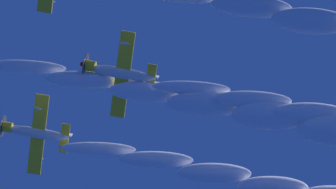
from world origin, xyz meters
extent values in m
ellipsoid|color=silver|center=(-3.46, -4.68, 73.47)|extent=(0.90, 0.93, 0.51)
ellipsoid|color=silver|center=(7.33, 5.94, 71.40)|extent=(5.90, 6.30, 2.29)
cylinder|color=yellow|center=(5.05, 8.32, 71.83)|extent=(1.79, 1.63, 1.56)
cone|color=red|center=(4.56, 8.83, 71.92)|extent=(1.05, 0.99, 0.78)
cylinder|color=#3F3F47|center=(4.67, 8.71, 71.90)|extent=(2.55, 1.99, 3.18)
cube|color=yellow|center=(7.50, 5.84, 71.20)|extent=(7.32, 7.18, 3.30)
ellipsoid|color=silver|center=(4.30, 3.03, 69.76)|extent=(0.91, 0.94, 0.45)
ellipsoid|color=silver|center=(10.71, 8.66, 72.64)|extent=(0.91, 0.94, 0.45)
cube|color=yellow|center=(9.50, 3.65, 71.04)|extent=(2.92, 2.90, 1.28)
cube|color=silver|center=(9.47, 3.43, 71.54)|extent=(1.26, 1.13, 1.32)
ellipsoid|color=#1E232D|center=(7.04, 6.04, 71.87)|extent=(1.82, 1.81, 1.11)
ellipsoid|color=silver|center=(6.22, -6.77, 70.20)|extent=(5.79, 6.25, 2.77)
cylinder|color=yellow|center=(3.97, -4.42, 70.87)|extent=(1.81, 1.55, 1.60)
cone|color=red|center=(3.49, -3.92, 71.02)|extent=(1.05, 0.96, 0.81)
cylinder|color=#3F3F47|center=(3.60, -4.04, 70.98)|extent=(2.63, 1.82, 3.10)
cube|color=yellow|center=(6.39, -6.86, 69.99)|extent=(7.36, 7.23, 3.14)
ellipsoid|color=silver|center=(3.10, -9.65, 68.69)|extent=(0.90, 0.92, 0.51)
ellipsoid|color=silver|center=(9.68, -4.08, 71.28)|extent=(0.90, 0.92, 0.51)
cube|color=yellow|center=(8.37, -9.03, 69.61)|extent=(2.92, 2.91, 1.26)
cube|color=silver|center=(8.38, -9.27, 70.10)|extent=(1.27, 1.05, 1.40)
ellipsoid|color=#1E232D|center=(5.97, -6.69, 70.69)|extent=(1.81, 1.77, 1.20)
ellipsoid|color=white|center=(0.30, 1.40, 71.36)|extent=(6.96, 7.17, 2.81)
ellipsoid|color=white|center=(4.69, -3.11, 70.33)|extent=(7.28, 7.48, 3.18)
ellipsoid|color=white|center=(9.33, -8.08, 69.39)|extent=(7.60, 7.79, 3.56)
ellipsoid|color=white|center=(13.43, -12.52, 68.17)|extent=(7.92, 8.09, 3.93)
ellipsoid|color=white|center=(17.88, -17.51, 67.15)|extent=(8.23, 8.40, 4.31)
ellipsoid|color=white|center=(22.61, -22.25, 66.16)|extent=(8.55, 8.71, 4.68)
ellipsoid|color=white|center=(7.30, -22.11, 69.15)|extent=(7.60, 7.79, 3.56)
ellipsoid|color=white|center=(11.48, -26.25, 67.99)|extent=(7.92, 8.09, 3.93)
ellipsoid|color=white|center=(12.30, 0.96, 70.05)|extent=(6.96, 7.17, 2.81)
ellipsoid|color=white|center=(16.60, -3.86, 69.01)|extent=(7.28, 7.48, 3.18)
ellipsoid|color=white|center=(21.20, -8.48, 68.00)|extent=(7.60, 7.79, 3.56)
ellipsoid|color=white|center=(25.87, -12.89, 67.00)|extent=(7.92, 8.09, 3.93)
ellipsoid|color=white|center=(11.41, -12.14, 69.06)|extent=(6.96, 7.17, 2.81)
ellipsoid|color=white|center=(15.74, -16.88, 68.02)|extent=(7.28, 7.48, 3.18)
ellipsoid|color=white|center=(19.98, -21.20, 66.92)|extent=(7.60, 7.79, 3.56)
camera|label=1|loc=(-21.21, -32.13, 1.56)|focal=79.84mm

